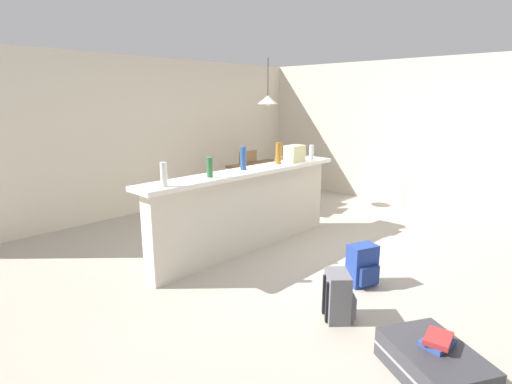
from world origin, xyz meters
name	(u,v)px	position (x,y,z in m)	size (l,w,h in m)	color
ground_plane	(303,252)	(0.00, 0.00, -0.03)	(13.00, 13.00, 0.05)	#ADA393
wall_back	(161,135)	(0.00, 3.05, 1.25)	(6.60, 0.10, 2.50)	beige
wall_right	(397,133)	(3.05, 0.30, 1.25)	(0.10, 6.00, 2.50)	beige
partition_half_wall	(248,212)	(-0.45, 0.52, 0.48)	(2.80, 0.20, 0.97)	beige
bar_countertop	(248,172)	(-0.45, 0.52, 0.99)	(2.96, 0.40, 0.05)	white
bottle_white	(164,174)	(-1.67, 0.44, 1.13)	(0.07, 0.07, 0.24)	silver
bottle_green	(210,167)	(-1.06, 0.49, 1.12)	(0.07, 0.07, 0.22)	#2D6B38
bottle_blue	(243,158)	(-0.48, 0.56, 1.15)	(0.07, 0.07, 0.28)	#284C89
bottle_amber	(278,153)	(0.14, 0.54, 1.16)	(0.07, 0.07, 0.28)	#9E661E
bottle_clear	(311,152)	(0.75, 0.46, 1.12)	(0.06, 0.06, 0.20)	silver
grocery_bag	(294,154)	(0.44, 0.51, 1.13)	(0.26, 0.18, 0.22)	beige
dining_table	(265,170)	(1.22, 1.78, 0.65)	(1.10, 0.80, 0.74)	brown
dining_chair_near_partition	(287,182)	(1.17, 1.25, 0.52)	(0.47, 0.47, 0.93)	#9E754C
dining_chair_far_side	(244,173)	(1.27, 2.33, 0.52)	(0.42, 0.42, 0.93)	#9E754C
pendant_lamp	(268,100)	(1.28, 1.77, 1.83)	(0.34, 0.34, 0.79)	black
suitcase_flat_charcoal	(434,363)	(-1.26, -2.07, 0.11)	(0.78, 0.88, 0.22)	#38383D
backpack_blue	(363,266)	(-0.33, -1.00, 0.20)	(0.33, 0.31, 0.42)	#233D93
backpack_grey	(338,297)	(-1.06, -1.18, 0.20)	(0.34, 0.34, 0.42)	slate
book_stack	(438,341)	(-1.21, -2.06, 0.26)	(0.25, 0.20, 0.08)	#334C99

